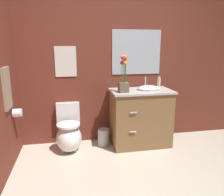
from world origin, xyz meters
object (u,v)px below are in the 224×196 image
hanging_towel (7,88)px  toilet_paper_roll (17,113)px  toilet (69,134)px  flower_vase (124,80)px  vanity_cabinet (141,117)px  trash_bin (104,137)px  soap_bottle (159,83)px  wall_mirror (136,52)px  wall_poster (66,62)px

hanging_towel → toilet_paper_roll: size_ratio=4.73×
toilet → flower_vase: flower_vase is taller
hanging_towel → flower_vase: bearing=8.4°
toilet → hanging_towel: hanging_towel is taller
flower_vase → toilet_paper_roll: flower_vase is taller
vanity_cabinet → trash_bin: vanity_cabinet is taller
vanity_cabinet → trash_bin: 0.67m
vanity_cabinet → soap_bottle: 0.63m
vanity_cabinet → toilet_paper_roll: bearing=-174.6°
soap_bottle → trash_bin: size_ratio=0.67×
hanging_towel → vanity_cabinet: bearing=10.0°
trash_bin → toilet: bearing=-177.0°
flower_vase → toilet_paper_roll: (-1.47, -0.07, -0.39)m
toilet_paper_roll → soap_bottle: bearing=8.3°
toilet → vanity_cabinet: bearing=-1.3°
trash_bin → soap_bottle: bearing=5.2°
toilet → toilet_paper_roll: toilet_paper_roll is taller
toilet → hanging_towel: 1.13m
soap_bottle → toilet: bearing=-175.6°
flower_vase → hanging_towel: bearing=-171.6°
trash_bin → flower_vase: bearing=-28.8°
flower_vase → toilet: bearing=171.3°
wall_mirror → trash_bin: bearing=-157.8°
toilet_paper_roll → wall_mirror: bearing=14.6°
hanging_towel → toilet: bearing=26.2°
soap_bottle → wall_poster: 1.51m
flower_vase → trash_bin: size_ratio=1.98×
soap_bottle → trash_bin: 1.25m
wall_poster → toilet_paper_roll: (-0.66, -0.46, -0.64)m
vanity_cabinet → hanging_towel: hanging_towel is taller
wall_poster → wall_mirror: 1.13m
trash_bin → wall_poster: 1.32m
soap_bottle → trash_bin: soap_bottle is taller
flower_vase → soap_bottle: size_ratio=2.93×
trash_bin → wall_mirror: (0.58, 0.24, 1.31)m
trash_bin → wall_mirror: size_ratio=0.34×
toilet → trash_bin: toilet is taller
vanity_cabinet → toilet: bearing=178.7°
vanity_cabinet → soap_bottle: (0.34, 0.14, 0.52)m
toilet → hanging_towel: bearing=-153.8°
soap_bottle → toilet_paper_roll: bearing=-171.7°
flower_vase → vanity_cabinet: bearing=17.6°
vanity_cabinet → soap_bottle: bearing=22.3°
toilet → soap_bottle: (1.46, 0.11, 0.73)m
soap_bottle → toilet_paper_roll: soap_bottle is taller
toilet → wall_poster: wall_poster is taller
toilet → wall_mirror: 1.67m
wall_mirror → toilet_paper_roll: (-1.78, -0.46, -0.77)m
toilet_paper_roll → flower_vase: bearing=2.8°
toilet_paper_roll → vanity_cabinet: bearing=5.4°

